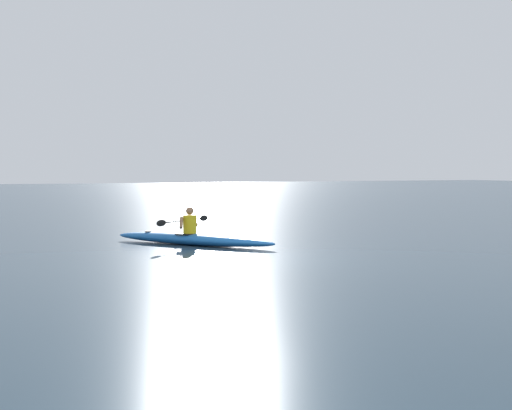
% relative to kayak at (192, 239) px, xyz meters
% --- Properties ---
extents(ground_plane, '(160.00, 160.00, 0.00)m').
position_rel_kayak_xyz_m(ground_plane, '(-0.08, 2.83, -0.16)').
color(ground_plane, '#283D4C').
extents(kayak, '(3.50, 4.36, 0.31)m').
position_rel_kayak_xyz_m(kayak, '(0.00, 0.00, 0.00)').
color(kayak, '#1959A5').
rests_on(kayak, ground).
extents(kayaker, '(1.92, 1.45, 0.70)m').
position_rel_kayak_xyz_m(kayaker, '(0.06, -0.09, 0.44)').
color(kayaker, yellow).
rests_on(kayaker, kayak).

